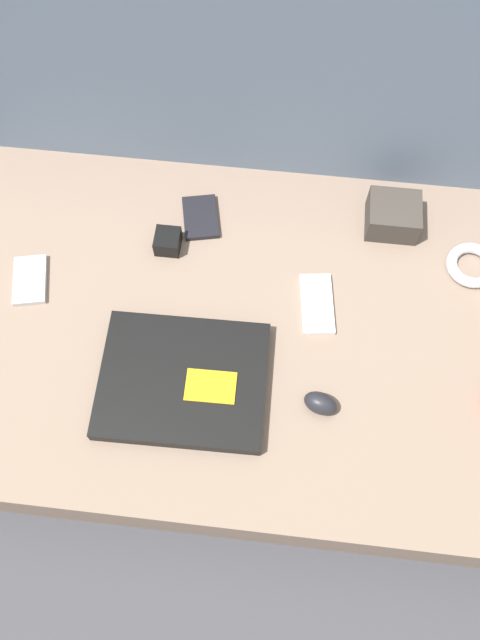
{
  "coord_description": "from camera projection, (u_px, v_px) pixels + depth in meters",
  "views": [
    {
      "loc": [
        0.06,
        -0.5,
        1.23
      ],
      "look_at": [
        0.0,
        0.0,
        0.17
      ],
      "focal_mm": 35.0,
      "sensor_mm": 36.0,
      "label": 1
    }
  ],
  "objects": [
    {
      "name": "ground_plane",
      "position": [
        240.0,
        353.0,
        1.32
      ],
      "size": [
        8.0,
        8.0,
        0.0
      ],
      "primitive_type": "plane",
      "color": "#38383D"
    },
    {
      "name": "couch_seat",
      "position": [
        240.0,
        340.0,
        1.26
      ],
      "size": [
        1.16,
        0.75,
        0.15
      ],
      "color": "#7A6656",
      "rests_on": "ground_plane"
    },
    {
      "name": "couch_backrest",
      "position": [
        266.0,
        83.0,
        1.26
      ],
      "size": [
        1.16,
        0.2,
        0.59
      ],
      "color": "slate",
      "rests_on": "ground_plane"
    },
    {
      "name": "laptop",
      "position": [
        183.0,
        380.0,
        1.13
      ],
      "size": [
        0.31,
        0.25,
        0.03
      ],
      "rotation": [
        0.0,
        0.0,
        0.02
      ],
      "color": "black",
      "rests_on": "couch_seat"
    },
    {
      "name": "computer_mouse",
      "position": [
        321.0,
        403.0,
        1.11
      ],
      "size": [
        0.07,
        0.06,
        0.04
      ],
      "rotation": [
        0.0,
        0.0,
        -0.29
      ],
      "color": "black",
      "rests_on": "couch_seat"
    },
    {
      "name": "phone_silver",
      "position": [
        30.0,
        280.0,
        1.23
      ],
      "size": [
        0.08,
        0.12,
        0.01
      ],
      "rotation": [
        0.0,
        0.0,
        0.22
      ],
      "color": "#B7B7BC",
      "rests_on": "couch_seat"
    },
    {
      "name": "phone_black",
      "position": [
        201.0,
        217.0,
        1.29
      ],
      "size": [
        0.09,
        0.12,
        0.01
      ],
      "rotation": [
        0.0,
        0.0,
        0.22
      ],
      "color": "black",
      "rests_on": "couch_seat"
    },
    {
      "name": "phone_small",
      "position": [
        317.0,
        304.0,
        1.21
      ],
      "size": [
        0.08,
        0.13,
        0.01
      ],
      "rotation": [
        0.0,
        0.0,
        0.13
      ],
      "color": "silver",
      "rests_on": "couch_seat"
    },
    {
      "name": "camera_pouch",
      "position": [
        393.0,
        216.0,
        1.26
      ],
      "size": [
        0.1,
        0.09,
        0.06
      ],
      "color": "#38332D",
      "rests_on": "couch_seat"
    },
    {
      "name": "charger_brick",
      "position": [
        168.0,
        241.0,
        1.25
      ],
      "size": [
        0.05,
        0.05,
        0.04
      ],
      "color": "black",
      "rests_on": "couch_seat"
    },
    {
      "name": "cable_coil",
      "position": [
        472.0,
        265.0,
        1.24
      ],
      "size": [
        0.1,
        0.1,
        0.02
      ],
      "color": "#B2B2B7",
      "rests_on": "couch_seat"
    }
  ]
}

